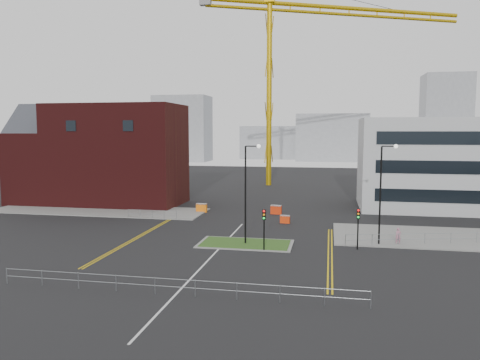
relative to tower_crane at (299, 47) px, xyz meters
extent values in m
plane|color=black|center=(-3.28, -57.45, -26.10)|extent=(200.00, 200.00, 0.00)
cube|color=slate|center=(-23.28, -35.45, -26.04)|extent=(28.00, 8.00, 0.12)
cube|color=slate|center=(18.72, -43.45, -26.04)|extent=(24.00, 10.00, 0.12)
cube|color=slate|center=(-1.28, -49.45, -26.06)|extent=(8.60, 4.60, 0.08)
cube|color=#2C531B|center=(-1.28, -49.45, -26.04)|extent=(8.00, 4.00, 0.12)
cube|color=#431011|center=(-23.28, -29.45, -19.10)|extent=(18.00, 10.00, 14.00)
cube|color=black|center=(-27.28, -34.47, -15.10)|extent=(1.40, 0.10, 1.40)
cube|color=black|center=(-19.28, -34.47, -15.10)|extent=(1.40, 0.10, 1.40)
cube|color=#431011|center=(-35.28, -29.45, -21.10)|extent=(6.00, 10.00, 10.00)
cube|color=#2D3038|center=(-35.28, -29.45, -16.10)|extent=(6.40, 8.49, 8.49)
cube|color=#B1B4B6|center=(22.72, -25.45, -20.10)|extent=(25.00, 12.00, 12.00)
cube|color=black|center=(22.72, -31.47, -23.60)|extent=(22.00, 0.10, 1.60)
cube|color=black|center=(22.72, -31.47, -20.10)|extent=(22.00, 0.10, 1.60)
cube|color=black|center=(22.72, -31.47, -16.60)|extent=(22.00, 0.10, 1.60)
cylinder|color=#BD920B|center=(-5.28, -2.45, -9.20)|extent=(1.00, 1.00, 33.79)
cylinder|color=#BD920B|center=(12.86, 5.97, 7.69)|extent=(36.62, 17.57, 0.80)
cylinder|color=#BD920B|center=(-10.72, -4.98, 7.69)|extent=(11.22, 5.78, 0.80)
cube|color=gray|center=(-16.17, -7.51, 7.09)|extent=(2.32, 1.93, 1.20)
cylinder|color=black|center=(-1.28, -49.45, -21.60)|extent=(0.16, 0.16, 9.00)
cylinder|color=black|center=(-0.68, -49.45, -17.10)|extent=(1.20, 0.10, 0.10)
sphere|color=silver|center=(-0.08, -49.45, -17.10)|extent=(0.36, 0.36, 0.36)
cylinder|color=black|center=(10.72, -47.45, -21.60)|extent=(0.16, 0.16, 9.00)
cylinder|color=black|center=(11.32, -47.45, -17.10)|extent=(1.20, 0.10, 0.10)
sphere|color=silver|center=(11.92, -47.45, -17.10)|extent=(0.36, 0.36, 0.36)
cylinder|color=black|center=(0.72, -51.45, -24.60)|extent=(0.12, 0.12, 3.00)
cube|color=black|center=(0.72, -51.45, -22.90)|extent=(0.28, 0.22, 0.90)
sphere|color=red|center=(0.72, -51.58, -22.60)|extent=(0.18, 0.18, 0.18)
sphere|color=orange|center=(0.72, -51.58, -22.90)|extent=(0.18, 0.18, 0.18)
sphere|color=#0CCC33|center=(0.72, -51.58, -23.20)|extent=(0.18, 0.18, 0.18)
cylinder|color=black|center=(8.72, -49.45, -24.60)|extent=(0.12, 0.12, 3.00)
cube|color=black|center=(8.72, -49.45, -22.90)|extent=(0.28, 0.22, 0.90)
sphere|color=red|center=(8.72, -49.58, -22.60)|extent=(0.18, 0.18, 0.18)
sphere|color=orange|center=(8.72, -49.58, -22.90)|extent=(0.18, 0.18, 0.18)
sphere|color=#0CCC33|center=(8.72, -49.58, -23.20)|extent=(0.18, 0.18, 0.18)
cylinder|color=gray|center=(-3.28, -63.45, -25.05)|extent=(24.00, 0.04, 0.04)
cylinder|color=gray|center=(-3.28, -63.45, -25.55)|extent=(24.00, 0.04, 0.04)
cylinder|color=gray|center=(-15.28, -63.45, -25.55)|extent=(0.05, 0.05, 1.10)
cylinder|color=gray|center=(8.72, -63.45, -25.55)|extent=(0.05, 0.05, 1.10)
cylinder|color=gray|center=(-14.28, -39.45, -25.05)|extent=(6.00, 0.04, 0.04)
cylinder|color=gray|center=(-14.28, -39.45, -25.55)|extent=(6.00, 0.04, 0.04)
cylinder|color=gray|center=(-17.28, -39.45, -25.55)|extent=(0.05, 0.05, 1.10)
cylinder|color=gray|center=(-11.28, -39.45, -25.55)|extent=(0.05, 0.05, 1.10)
cylinder|color=gray|center=(17.22, -45.95, -25.05)|extent=(19.01, 5.04, 0.04)
cylinder|color=gray|center=(17.22, -45.95, -25.55)|extent=(19.01, 5.04, 0.04)
cylinder|color=gray|center=(7.72, -48.45, -25.55)|extent=(0.05, 0.05, 1.10)
cube|color=silver|center=(-3.28, -55.45, -26.09)|extent=(0.15, 30.00, 0.01)
cube|color=gold|center=(-12.28, -47.45, -26.09)|extent=(0.12, 24.00, 0.01)
cube|color=gold|center=(-11.98, -47.45, -26.09)|extent=(0.12, 24.00, 0.01)
cube|color=gold|center=(6.22, -51.45, -26.09)|extent=(0.12, 20.00, 0.01)
cube|color=gold|center=(6.52, -51.45, -26.09)|extent=(0.12, 20.00, 0.01)
cube|color=gray|center=(-43.28, 62.55, -15.10)|extent=(18.00, 12.00, 22.00)
cube|color=gray|center=(6.72, 72.55, -18.10)|extent=(24.00, 12.00, 16.00)
cube|color=gray|center=(41.72, 67.55, -12.10)|extent=(14.00, 12.00, 28.00)
cube|color=gray|center=(-11.28, 82.55, -20.10)|extent=(30.00, 12.00, 12.00)
imported|color=#BA788F|center=(12.46, -47.06, -25.30)|extent=(0.67, 0.53, 1.60)
cube|color=orange|center=(-9.78, -33.93, -25.53)|extent=(1.36, 0.47, 1.13)
cube|color=silver|center=(-9.78, -33.93, -25.03)|extent=(1.36, 0.47, 0.14)
cube|color=red|center=(-0.28, -33.45, -25.54)|extent=(1.39, 0.64, 1.12)
cube|color=silver|center=(-0.28, -33.45, -25.04)|extent=(1.39, 0.64, 0.13)
cube|color=#EB390D|center=(1.35, -38.96, -25.65)|extent=(1.11, 0.51, 0.89)
cube|color=silver|center=(1.35, -38.96, -25.25)|extent=(1.11, 0.51, 0.11)
camera|label=1|loc=(6.20, -90.83, -15.70)|focal=35.00mm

